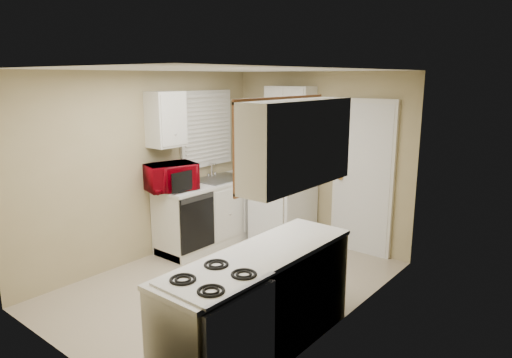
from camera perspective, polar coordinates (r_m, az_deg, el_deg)
The scene contains 19 objects.
floor at distance 5.39m, azimuth -3.45°, elevation -12.93°, with size 3.80×3.80×0.00m, color beige.
ceiling at distance 4.86m, azimuth -3.83°, elevation 13.49°, with size 3.80×3.80×0.00m, color white.
wall_left at distance 6.01m, azimuth -13.48°, elevation 1.51°, with size 3.80×3.80×0.00m, color tan.
wall_right at distance 4.20m, azimuth 10.58°, elevation -3.15°, with size 3.80×3.80×0.00m, color tan.
wall_back at distance 6.49m, azimuth 7.85°, elevation 2.54°, with size 2.80×2.80×0.00m, color tan.
wall_front at distance 3.87m, azimuth -23.16°, elevation -5.33°, with size 2.80×2.80×0.00m, color tan.
left_counter at distance 6.55m, azimuth -5.27°, elevation -4.05°, with size 0.60×1.80×0.90m, color silver.
dishwasher at distance 5.94m, azimuth -7.33°, elevation -5.46°, with size 0.03×0.58×0.72m, color black.
sink at distance 6.55m, azimuth -4.42°, elevation -0.32°, with size 0.54×0.74×0.16m, color gray.
microwave at distance 5.96m, azimuth -10.61°, elevation 0.06°, with size 0.34×0.62×0.41m, color maroon.
soap_bottle at distance 6.86m, azimuth -2.25°, elevation 1.51°, with size 0.08×0.08×0.18m, color silver.
window_blinds at distance 6.60m, azimuth -6.18°, elevation 6.27°, with size 0.10×0.98×1.08m, color silver.
upper_cabinet_left at distance 5.95m, azimuth -11.20°, elevation 7.34°, with size 0.30×0.45×0.70m, color silver.
refrigerator at distance 6.44m, azimuth 3.41°, elevation -0.41°, with size 0.72×0.70×1.74m, color white.
cabinet_over_fridge at distance 6.49m, azimuth 4.30°, elevation 9.74°, with size 0.70×0.30×0.40m, color silver.
interior_door at distance 6.16m, azimuth 13.16°, elevation 0.07°, with size 0.86×0.06×2.08m, color white.
right_counter at distance 4.01m, azimuth 0.46°, elevation -15.30°, with size 0.60×2.00×0.90m, color silver.
stove at distance 3.60m, azimuth -5.13°, elevation -19.17°, with size 0.58×0.71×0.86m, color white.
upper_cabinet_right at distance 3.73m, azimuth 5.20°, elevation 4.47°, with size 0.30×1.20×0.70m, color silver.
Camera 1 is at (3.31, -3.56, 2.33)m, focal length 32.00 mm.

